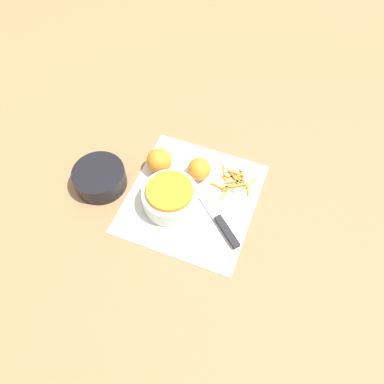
% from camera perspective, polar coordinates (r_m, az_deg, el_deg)
% --- Properties ---
extents(ground_plane, '(4.00, 4.00, 0.00)m').
position_cam_1_polar(ground_plane, '(1.13, 0.00, -0.98)').
color(ground_plane, '#9E754C').
extents(cutting_board, '(0.39, 0.37, 0.01)m').
position_cam_1_polar(cutting_board, '(1.13, 0.00, -0.90)').
color(cutting_board, silver).
rests_on(cutting_board, ground_plane).
extents(bowl_speckled, '(0.16, 0.16, 0.07)m').
position_cam_1_polar(bowl_speckled, '(1.09, -3.34, -0.71)').
color(bowl_speckled, silver).
rests_on(bowl_speckled, cutting_board).
extents(bowl_dark, '(0.16, 0.16, 0.06)m').
position_cam_1_polar(bowl_dark, '(1.17, -13.86, 2.11)').
color(bowl_dark, black).
rests_on(bowl_dark, ground_plane).
extents(knife, '(0.17, 0.20, 0.02)m').
position_cam_1_polar(knife, '(1.08, 4.65, -5.00)').
color(knife, '#232328').
rests_on(knife, cutting_board).
extents(orange_left, '(0.08, 0.08, 0.08)m').
position_cam_1_polar(orange_left, '(1.16, -5.00, 4.76)').
color(orange_left, orange).
rests_on(orange_left, cutting_board).
extents(orange_right, '(0.07, 0.07, 0.07)m').
position_cam_1_polar(orange_right, '(1.14, 1.10, 3.52)').
color(orange_right, orange).
rests_on(orange_right, cutting_board).
extents(peel_pile, '(0.13, 0.13, 0.01)m').
position_cam_1_polar(peel_pile, '(1.16, 6.49, 1.70)').
color(peel_pile, orange).
rests_on(peel_pile, cutting_board).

